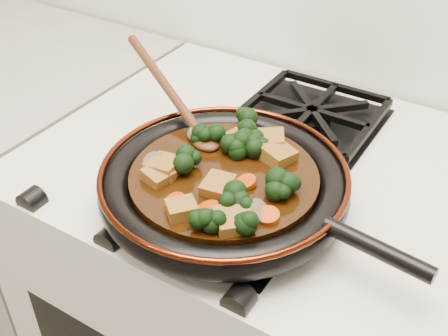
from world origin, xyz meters
The scene contains 37 objects.
stove centered at (0.00, 1.69, 0.45)m, with size 0.76×0.60×0.90m, color silver.
burner_grate_front centered at (0.00, 1.55, 0.91)m, with size 0.23×0.23×0.03m, color black, non-canonical shape.
burner_grate_back centered at (0.00, 1.83, 0.91)m, with size 0.23×0.23×0.03m, color black, non-canonical shape.
skillet centered at (-0.01, 1.55, 0.94)m, with size 0.48×0.35×0.05m.
braising_sauce centered at (-0.01, 1.55, 0.95)m, with size 0.26×0.26×0.02m, color black.
tofu_cube_0 centered at (0.04, 1.62, 0.97)m, with size 0.04×0.04×0.02m, color brown.
tofu_cube_1 centered at (-0.03, 1.62, 0.97)m, with size 0.04×0.04×0.02m, color brown.
tofu_cube_2 centered at (0.06, 1.46, 0.97)m, with size 0.04×0.04×0.02m, color brown.
tofu_cube_3 centered at (0.05, 1.48, 0.97)m, with size 0.03×0.04×0.02m, color brown.
tofu_cube_4 centered at (0.01, 1.65, 0.97)m, with size 0.04×0.04×0.02m, color brown.
tofu_cube_5 centered at (-0.01, 1.45, 0.97)m, with size 0.04×0.03×0.02m, color brown.
tofu_cube_6 centered at (0.00, 1.52, 0.97)m, with size 0.04×0.04×0.02m, color brown.
tofu_cube_7 centered at (-0.08, 1.49, 0.97)m, with size 0.03×0.04×0.02m, color brown.
tofu_cube_8 centered at (0.05, 1.47, 0.97)m, with size 0.04×0.04×0.02m, color brown.
tofu_cube_9 centered at (-0.08, 1.51, 0.97)m, with size 0.04×0.04×0.02m, color brown.
broccoli_floret_0 centered at (-0.04, 1.66, 0.97)m, with size 0.06×0.06×0.06m, color black, non-canonical shape.
broccoli_floret_1 centered at (-0.06, 1.53, 0.97)m, with size 0.06×0.06×0.05m, color black, non-canonical shape.
broccoli_floret_2 centered at (0.08, 1.55, 0.97)m, with size 0.06×0.06×0.06m, color black, non-canonical shape.
broccoli_floret_3 centered at (0.03, 1.45, 0.97)m, with size 0.05×0.05×0.05m, color black, non-canonical shape.
broccoli_floret_4 centered at (0.07, 1.47, 0.97)m, with size 0.06×0.06×0.05m, color black, non-canonical shape.
broccoli_floret_5 centered at (-0.07, 1.61, 0.97)m, with size 0.06×0.06×0.05m, color black, non-canonical shape.
broccoli_floret_6 centered at (-0.02, 1.61, 0.97)m, with size 0.06×0.06×0.05m, color black, non-canonical shape.
broccoli_floret_7 centered at (-0.01, 1.61, 0.97)m, with size 0.06×0.06×0.05m, color black, non-canonical shape.
broccoli_floret_8 centered at (0.00, 1.62, 0.97)m, with size 0.06×0.06×0.05m, color black, non-canonical shape.
broccoli_floret_9 centered at (0.05, 1.50, 0.97)m, with size 0.06×0.06×0.05m, color black, non-canonical shape.
carrot_coin_0 centered at (-0.03, 1.46, 0.96)m, with size 0.03×0.03×0.01m, color #B83405.
carrot_coin_1 centered at (0.03, 1.55, 0.96)m, with size 0.03×0.03×0.01m, color #B83405.
carrot_coin_2 centered at (0.01, 1.48, 0.96)m, with size 0.03×0.03×0.01m, color #B83405.
carrot_coin_3 centered at (0.06, 1.47, 0.96)m, with size 0.03×0.03×0.01m, color #B83405.
carrot_coin_4 centered at (0.09, 1.50, 0.96)m, with size 0.03×0.03×0.01m, color #B83405.
carrot_coin_5 centered at (0.04, 1.61, 0.96)m, with size 0.03×0.03×0.01m, color #B83405.
mushroom_slice_0 centered at (0.07, 1.50, 0.97)m, with size 0.03×0.03×0.01m, color brown.
mushroom_slice_1 centered at (0.04, 1.47, 0.97)m, with size 0.03×0.03×0.01m, color brown.
mushroom_slice_2 centered at (-0.09, 1.60, 0.97)m, with size 0.03×0.03×0.01m, color brown.
mushroom_slice_3 centered at (-0.10, 1.51, 0.97)m, with size 0.04×0.04×0.01m, color brown.
mushroom_slice_4 centered at (0.05, 1.48, 0.97)m, with size 0.03×0.03×0.01m, color brown.
wooden_spoon centered at (-0.14, 1.63, 0.99)m, with size 0.15×0.09×0.25m.
Camera 1 is at (0.32, 1.03, 1.43)m, focal length 45.00 mm.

